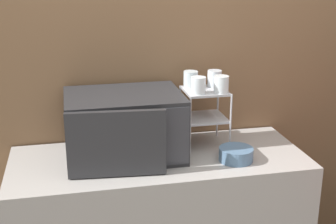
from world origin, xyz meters
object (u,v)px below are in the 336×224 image
dish_rack (205,106)px  bowl (236,155)px  glass_front_left (198,85)px  glass_front_right (221,84)px  glass_back_left (191,79)px  microwave (124,126)px  glass_back_right (214,78)px

dish_rack → bowl: dish_rack is taller
glass_front_left → bowl: size_ratio=0.51×
dish_rack → glass_front_right: bearing=-47.0°
dish_rack → glass_front_right: (0.06, -0.07, 0.13)m
glass_back_left → microwave: bearing=-160.8°
glass_back_left → bowl: bearing=-63.1°
glass_back_left → bowl: 0.47m
glass_back_right → bowl: bearing=-84.9°
microwave → glass_back_right: 0.55m
glass_front_left → glass_back_left: same height
dish_rack → microwave: bearing=-171.5°
glass_front_left → glass_front_right: 0.12m
glass_front_left → glass_back_right: 0.17m
microwave → glass_front_left: 0.42m
glass_front_right → glass_back_left: bearing=132.9°
dish_rack → bowl: bearing=-68.6°
microwave → glass_front_right: bearing=-0.3°
glass_front_right → bowl: bearing=-79.8°
glass_front_left → bowl: (0.15, -0.18, -0.32)m
glass_front_left → glass_front_right: (0.12, -0.00, 0.00)m
glass_back_right → glass_back_left: bearing=176.2°
microwave → glass_front_left: size_ratio=6.63×
glass_back_right → bowl: (0.03, -0.30, -0.32)m
glass_front_right → bowl: glass_front_right is taller
glass_back_right → glass_back_left: 0.13m
dish_rack → glass_front_left: glass_front_left is taller
glass_back_left → glass_front_left: bearing=-88.1°
dish_rack → glass_back_left: glass_back_left is taller
glass_back_right → bowl: size_ratio=0.51×
glass_back_right → bowl: 0.43m
glass_front_right → bowl: size_ratio=0.51×
glass_front_right → glass_back_left: 0.18m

